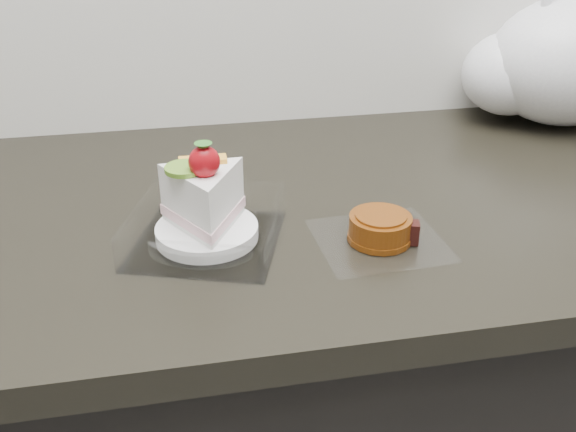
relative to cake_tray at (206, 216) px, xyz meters
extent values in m
cube|color=black|center=(0.15, 0.10, -0.06)|extent=(2.04, 0.64, 0.04)
cube|color=white|center=(0.00, 0.00, -0.03)|extent=(0.21, 0.21, 0.00)
cylinder|color=white|center=(0.00, 0.00, -0.02)|extent=(0.12, 0.12, 0.02)
ellipsoid|color=#AA0B16|center=(0.00, -0.01, 0.07)|extent=(0.04, 0.03, 0.04)
cone|color=#2D7223|center=(0.00, -0.01, 0.09)|extent=(0.02, 0.02, 0.01)
cylinder|color=#77A630|center=(-0.02, 0.00, 0.06)|extent=(0.05, 0.05, 0.01)
cube|color=#FFAE30|center=(0.00, 0.02, 0.06)|extent=(0.06, 0.02, 0.01)
cube|color=white|center=(0.21, -0.04, -0.04)|extent=(0.16, 0.15, 0.00)
cylinder|color=brown|center=(0.21, -0.04, -0.02)|extent=(0.09, 0.09, 0.03)
cylinder|color=brown|center=(0.21, -0.04, -0.03)|extent=(0.09, 0.09, 0.01)
cylinder|color=brown|center=(0.21, -0.04, 0.00)|extent=(0.07, 0.07, 0.00)
cube|color=black|center=(0.24, -0.05, -0.02)|extent=(0.03, 0.02, 0.03)
ellipsoid|color=white|center=(0.66, 0.30, 0.08)|extent=(0.31, 0.25, 0.22)
ellipsoid|color=white|center=(0.56, 0.33, 0.05)|extent=(0.18, 0.17, 0.14)
torus|color=white|center=(0.64, 0.31, 0.18)|extent=(0.12, 0.03, 0.12)
camera|label=1|loc=(-0.03, -0.68, 0.36)|focal=40.00mm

